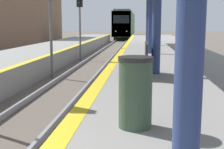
{
  "coord_description": "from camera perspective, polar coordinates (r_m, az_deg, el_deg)",
  "views": [
    {
      "loc": [
        2.67,
        -1.69,
        2.35
      ],
      "look_at": [
        1.07,
        15.39,
        -0.47
      ],
      "focal_mm": 50.0,
      "sensor_mm": 36.0,
      "label": 1
    }
  ],
  "objects": [
    {
      "name": "train",
      "position": [
        51.94,
        2.44,
        9.12
      ],
      "size": [
        2.6,
        21.07,
        4.26
      ],
      "color": "black",
      "rests_on": "ground"
    },
    {
      "name": "station_building",
      "position": [
        35.15,
        -19.16,
        9.75
      ],
      "size": [
        10.96,
        8.11,
        5.82
      ],
      "color": "brown",
      "rests_on": "ground"
    },
    {
      "name": "signal_far",
      "position": [
        20.15,
        -5.92,
        11.11
      ],
      "size": [
        0.36,
        0.31,
        4.26
      ],
      "color": "#595959",
      "rests_on": "ground"
    },
    {
      "name": "bench",
      "position": [
        8.78,
        5.47,
        2.95
      ],
      "size": [
        0.44,
        1.64,
        0.92
      ],
      "color": "#28282D",
      "rests_on": "platform_right"
    },
    {
      "name": "signal_mid",
      "position": [
        13.67,
        -11.27,
        11.85
      ],
      "size": [
        0.36,
        0.31,
        4.26
      ],
      "color": "#595959",
      "rests_on": "ground"
    },
    {
      "name": "trash_bin",
      "position": [
        4.37,
        4.28,
        -3.25
      ],
      "size": [
        0.49,
        0.49,
        1.0
      ],
      "color": "#384C38",
      "rests_on": "platform_right"
    }
  ]
}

